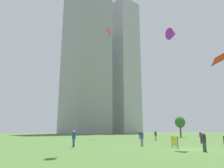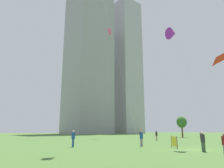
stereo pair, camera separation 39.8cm
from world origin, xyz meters
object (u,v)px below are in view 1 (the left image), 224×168
(kite_flying_0, at_px, (173,34))
(person_standing_6, at_px, (74,137))
(kite_flying_3, at_px, (109,32))
(park_tree_1, at_px, (180,122))
(person_standing_3, at_px, (139,135))
(distant_highrise_0, at_px, (86,53))
(person_standing_0, at_px, (201,136))
(person_standing_5, at_px, (204,140))
(person_standing_4, at_px, (156,135))
(event_banner, at_px, (175,141))
(distant_highrise_1, at_px, (122,66))
(person_standing_1, at_px, (142,137))
(kite_flying_2, at_px, (219,59))

(kite_flying_0, bearing_deg, person_standing_6, 151.46)
(kite_flying_3, xyz_separation_m, park_tree_1, (16.95, -8.67, -25.61))
(person_standing_3, bearing_deg, distant_highrise_0, 50.99)
(person_standing_0, bearing_deg, distant_highrise_0, 27.55)
(person_standing_5, bearing_deg, person_standing_3, 97.35)
(person_standing_4, xyz_separation_m, event_banner, (-8.68, -12.84, -0.36))
(person_standing_4, relative_size, kite_flying_3, 0.06)
(distant_highrise_1, bearing_deg, kite_flying_0, -128.95)
(person_standing_1, xyz_separation_m, person_standing_5, (0.81, -7.76, -0.05))
(person_standing_6, relative_size, park_tree_1, 0.33)
(event_banner, bearing_deg, person_standing_0, 21.23)
(park_tree_1, height_order, distant_highrise_1, distant_highrise_1)
(kite_flying_0, relative_size, distant_highrise_1, 0.17)
(distant_highrise_1, bearing_deg, person_standing_3, -130.15)
(park_tree_1, distance_m, event_banner, 34.87)
(kite_flying_2, bearing_deg, park_tree_1, 61.00)
(kite_flying_0, relative_size, kite_flying_3, 0.47)
(event_banner, bearing_deg, kite_flying_0, 18.67)
(person_standing_6, bearing_deg, person_standing_1, 108.78)
(person_standing_1, bearing_deg, person_standing_6, -18.85)
(person_standing_4, distance_m, kite_flying_3, 34.07)
(person_standing_1, distance_m, kite_flying_3, 41.50)
(person_standing_4, height_order, kite_flying_0, kite_flying_0)
(person_standing_1, height_order, event_banner, person_standing_1)
(person_standing_1, height_order, kite_flying_2, kite_flying_2)
(person_standing_5, xyz_separation_m, kite_flying_2, (16.37, 7.89, 12.76))
(person_standing_1, relative_size, person_standing_4, 1.01)
(kite_flying_2, distance_m, kite_flying_3, 32.74)
(person_standing_6, bearing_deg, kite_flying_0, 100.33)
(person_standing_6, bearing_deg, event_banner, 95.21)
(distant_highrise_0, bearing_deg, distant_highrise_1, -5.55)
(event_banner, bearing_deg, person_standing_6, 146.35)
(person_standing_1, relative_size, kite_flying_0, 0.12)
(kite_flying_3, bearing_deg, person_standing_0, -90.95)
(kite_flying_2, relative_size, park_tree_1, 2.66)
(kite_flying_2, xyz_separation_m, event_banner, (-15.41, -3.53, -13.07))
(person_standing_1, height_order, person_standing_4, person_standing_1)
(park_tree_1, bearing_deg, kite_flying_3, 152.91)
(event_banner, bearing_deg, person_standing_4, 55.94)
(kite_flying_0, xyz_separation_m, distant_highrise_0, (24.73, 88.22, 31.73))
(person_standing_6, bearing_deg, person_standing_5, 76.95)
(person_standing_5, xyz_separation_m, kite_flying_0, (2.22, 4.79, 12.66))
(distant_highrise_1, bearing_deg, kite_flying_2, -122.38)
(kite_flying_0, relative_size, distant_highrise_0, 0.16)
(person_standing_4, distance_m, person_standing_6, 19.07)
(person_standing_6, bearing_deg, person_standing_4, 149.60)
(person_standing_0, height_order, event_banner, person_standing_0)
(person_standing_1, relative_size, event_banner, 0.78)
(person_standing_6, relative_size, kite_flying_2, 0.12)
(person_standing_1, height_order, kite_flying_3, kite_flying_3)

